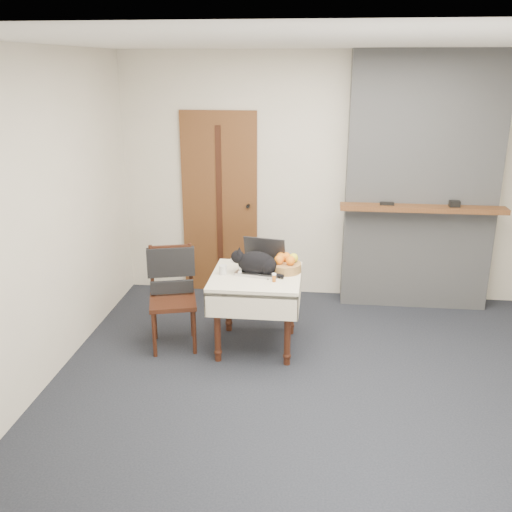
{
  "coord_description": "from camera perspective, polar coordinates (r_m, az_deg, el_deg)",
  "views": [
    {
      "loc": [
        -0.12,
        -4.02,
        2.46
      ],
      "look_at": [
        -0.64,
        0.58,
        0.89
      ],
      "focal_mm": 40.0,
      "sensor_mm": 36.0,
      "label": 1
    }
  ],
  "objects": [
    {
      "name": "ground",
      "position": [
        4.72,
        7.17,
        -12.9
      ],
      "size": [
        4.5,
        4.5,
        0.0
      ],
      "primitive_type": "plane",
      "color": "black",
      "rests_on": "ground"
    },
    {
      "name": "room_shell",
      "position": [
        4.54,
        8.04,
        9.7
      ],
      "size": [
        4.52,
        4.01,
        2.61
      ],
      "color": "beige",
      "rests_on": "ground"
    },
    {
      "name": "door",
      "position": [
        6.27,
        -3.64,
        5.19
      ],
      "size": [
        0.82,
        0.1,
        2.0
      ],
      "color": "brown",
      "rests_on": "ground"
    },
    {
      "name": "chimney",
      "position": [
        6.07,
        16.15,
        6.93
      ],
      "size": [
        1.62,
        0.48,
        2.6
      ],
      "color": "gray",
      "rests_on": "ground"
    },
    {
      "name": "side_table",
      "position": [
        5.05,
        0.02,
        -3.08
      ],
      "size": [
        0.78,
        0.78,
        0.7
      ],
      "color": "#36160E",
      "rests_on": "ground"
    },
    {
      "name": "laptop",
      "position": [
        5.08,
        0.55,
        -0.71
      ],
      "size": [
        0.44,
        0.39,
        0.28
      ],
      "rotation": [
        0.0,
        0.0,
        -0.2
      ],
      "color": "#B7B7BC",
      "rests_on": "side_table"
    },
    {
      "name": "cat",
      "position": [
        4.99,
        0.1,
        -0.72
      ],
      "size": [
        0.48,
        0.21,
        0.24
      ],
      "rotation": [
        0.0,
        0.0,
        -0.01
      ],
      "color": "black",
      "rests_on": "side_table"
    },
    {
      "name": "cream_jar",
      "position": [
        5.02,
        -3.32,
        -1.38
      ],
      "size": [
        0.07,
        0.07,
        0.08
      ],
      "primitive_type": "cylinder",
      "color": "silver",
      "rests_on": "side_table"
    },
    {
      "name": "pill_bottle",
      "position": [
        4.84,
        1.82,
        -2.15
      ],
      "size": [
        0.04,
        0.04,
        0.07
      ],
      "color": "#A55314",
      "rests_on": "side_table"
    },
    {
      "name": "fruit_basket",
      "position": [
        5.07,
        2.98,
        -0.85
      ],
      "size": [
        0.28,
        0.28,
        0.16
      ],
      "color": "#AB8245",
      "rests_on": "side_table"
    },
    {
      "name": "desk_clutter",
      "position": [
        4.98,
        2.31,
        -1.94
      ],
      "size": [
        0.13,
        0.04,
        0.01
      ],
      "primitive_type": "cube",
      "rotation": [
        0.0,
        0.0,
        0.24
      ],
      "color": "black",
      "rests_on": "side_table"
    },
    {
      "name": "chair",
      "position": [
        5.2,
        -8.42,
        -2.62
      ],
      "size": [
        0.51,
        0.5,
        0.92
      ],
      "rotation": [
        0.0,
        0.0,
        0.27
      ],
      "color": "#36160E",
      "rests_on": "ground"
    }
  ]
}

